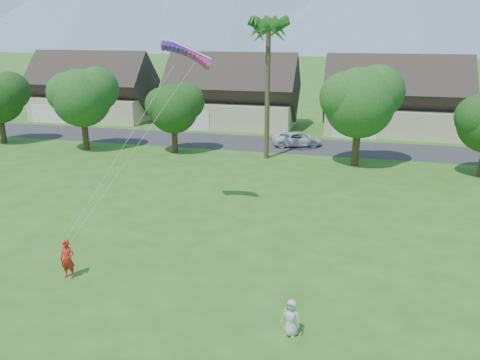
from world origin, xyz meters
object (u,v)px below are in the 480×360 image
(kite_flyer, at_px, (68,259))
(parafoil_kite, at_px, (187,52))
(watcher, at_px, (291,318))
(parked_car, at_px, (297,139))

(kite_flyer, relative_size, parafoil_kite, 0.61)
(kite_flyer, distance_m, watcher, 11.13)
(watcher, bearing_deg, parked_car, 110.86)
(kite_flyer, distance_m, parked_car, 30.24)
(parafoil_kite, bearing_deg, parked_car, 64.27)
(parafoil_kite, bearing_deg, kite_flyer, -121.89)
(kite_flyer, bearing_deg, parafoil_kite, 64.93)
(kite_flyer, xyz_separation_m, watcher, (10.96, -1.92, -0.20))
(parked_car, height_order, parafoil_kite, parafoil_kite)
(watcher, distance_m, parafoil_kite, 16.60)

